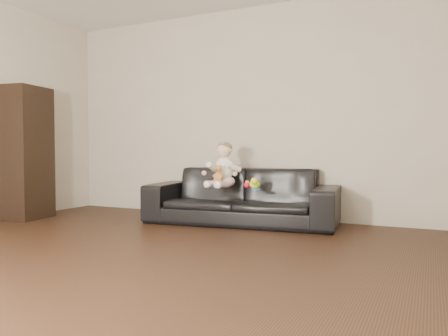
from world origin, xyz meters
The scene contains 10 objects.
floor centered at (0.00, 0.00, 0.00)m, with size 5.50×5.50×0.00m, color black.
wall_back centered at (0.00, 2.75, 1.30)m, with size 5.00×5.00×0.00m, color #BAB09C.
sofa centered at (0.22, 2.25, 0.31)m, with size 2.15×0.84×0.63m, color black.
cabinet centered at (-2.28, 1.44, 0.80)m, with size 0.40×0.55×1.60m, color black.
shelf_item centered at (-2.26, 1.44, 1.16)m, with size 0.18×0.25×0.28m, color silver.
baby centered at (0.05, 2.13, 0.64)m, with size 0.39×0.46×0.51m.
teddy_bear centered at (0.06, 1.98, 0.57)m, with size 0.12×0.12×0.19m.
toy_green centered at (0.44, 2.11, 0.46)m, with size 0.12×0.14×0.10m, color #D2E21A.
toy_rattle centered at (0.34, 2.14, 0.45)m, with size 0.08×0.08×0.08m, color red.
toy_blue_disc centered at (0.48, 2.04, 0.42)m, with size 0.11×0.11×0.01m, color #1873C0.
Camera 1 is at (2.17, -2.31, 0.83)m, focal length 35.00 mm.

